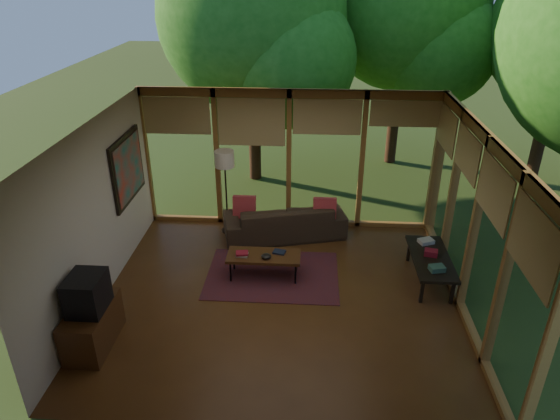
# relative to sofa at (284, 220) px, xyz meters

# --- Properties ---
(floor) EXTENTS (5.50, 5.50, 0.00)m
(floor) POSITION_rel_sofa_xyz_m (0.05, -2.00, -0.33)
(floor) COLOR brown
(floor) RESTS_ON ground
(ceiling) EXTENTS (5.50, 5.50, 0.00)m
(ceiling) POSITION_rel_sofa_xyz_m (0.05, -2.00, 2.37)
(ceiling) COLOR white
(ceiling) RESTS_ON ground
(wall_left) EXTENTS (0.04, 5.00, 2.70)m
(wall_left) POSITION_rel_sofa_xyz_m (-2.70, -2.00, 1.02)
(wall_left) COLOR beige
(wall_left) RESTS_ON ground
(wall_front) EXTENTS (5.50, 0.04, 2.70)m
(wall_front) POSITION_rel_sofa_xyz_m (0.05, -4.50, 1.02)
(wall_front) COLOR beige
(wall_front) RESTS_ON ground
(window_wall_back) EXTENTS (5.50, 0.12, 2.70)m
(window_wall_back) POSITION_rel_sofa_xyz_m (0.05, 0.50, 1.02)
(window_wall_back) COLOR olive
(window_wall_back) RESTS_ON ground
(window_wall_right) EXTENTS (0.12, 5.00, 2.70)m
(window_wall_right) POSITION_rel_sofa_xyz_m (2.80, -2.00, 1.02)
(window_wall_right) COLOR olive
(window_wall_right) RESTS_ON ground
(tree_nw) EXTENTS (4.05, 4.05, 5.69)m
(tree_nw) POSITION_rel_sofa_xyz_m (-0.87, 2.89, 3.33)
(tree_nw) COLOR #392214
(tree_nw) RESTS_ON ground
(tree_ne) EXTENTS (3.84, 3.84, 5.71)m
(tree_ne) POSITION_rel_sofa_xyz_m (2.55, 4.26, 3.45)
(tree_ne) COLOR #392214
(tree_ne) RESTS_ON ground
(rug) EXTENTS (2.19, 1.55, 0.01)m
(rug) POSITION_rel_sofa_xyz_m (-0.12, -1.39, -0.32)
(rug) COLOR maroon
(rug) RESTS_ON floor
(sofa) EXTENTS (2.41, 1.42, 0.66)m
(sofa) POSITION_rel_sofa_xyz_m (0.00, 0.00, 0.00)
(sofa) COLOR #36281B
(sofa) RESTS_ON floor
(pillow_left) EXTENTS (0.42, 0.23, 0.44)m
(pillow_left) POSITION_rel_sofa_xyz_m (-0.75, -0.05, 0.26)
(pillow_left) COLOR maroon
(pillow_left) RESTS_ON sofa
(pillow_right) EXTENTS (0.43, 0.23, 0.45)m
(pillow_right) POSITION_rel_sofa_xyz_m (0.75, -0.05, 0.26)
(pillow_right) COLOR maroon
(pillow_right) RESTS_ON sofa
(ct_book_lower) EXTENTS (0.20, 0.15, 0.03)m
(ct_book_lower) POSITION_rel_sofa_xyz_m (-0.61, -1.49, 0.11)
(ct_book_lower) COLOR #AFA89F
(ct_book_lower) RESTS_ON coffee_table
(ct_book_upper) EXTENTS (0.22, 0.17, 0.03)m
(ct_book_upper) POSITION_rel_sofa_xyz_m (-0.61, -1.49, 0.14)
(ct_book_upper) COLOR maroon
(ct_book_upper) RESTS_ON coffee_table
(ct_book_side) EXTENTS (0.22, 0.19, 0.03)m
(ct_book_side) POSITION_rel_sofa_xyz_m (-0.01, -1.36, 0.11)
(ct_book_side) COLOR black
(ct_book_side) RESTS_ON coffee_table
(ct_bowl) EXTENTS (0.16, 0.16, 0.07)m
(ct_bowl) POSITION_rel_sofa_xyz_m (-0.21, -1.54, 0.13)
(ct_bowl) COLOR black
(ct_bowl) RESTS_ON coffee_table
(media_cabinet) EXTENTS (0.50, 1.00, 0.60)m
(media_cabinet) POSITION_rel_sofa_xyz_m (-2.42, -3.22, -0.03)
(media_cabinet) COLOR #4D2C15
(media_cabinet) RESTS_ON floor
(television) EXTENTS (0.45, 0.55, 0.50)m
(television) POSITION_rel_sofa_xyz_m (-2.40, -3.22, 0.52)
(television) COLOR black
(television) RESTS_ON media_cabinet
(console_book_a) EXTENTS (0.26, 0.21, 0.08)m
(console_book_a) POSITION_rel_sofa_xyz_m (2.45, -1.77, 0.17)
(console_book_a) COLOR #355D4B
(console_book_a) RESTS_ON side_console
(console_book_b) EXTENTS (0.24, 0.20, 0.09)m
(console_book_b) POSITION_rel_sofa_xyz_m (2.45, -1.32, 0.17)
(console_book_b) COLOR maroon
(console_book_b) RESTS_ON side_console
(console_book_c) EXTENTS (0.29, 0.25, 0.07)m
(console_book_c) POSITION_rel_sofa_xyz_m (2.45, -0.92, 0.16)
(console_book_c) COLOR #AFA89F
(console_book_c) RESTS_ON side_console
(floor_lamp) EXTENTS (0.36, 0.36, 1.65)m
(floor_lamp) POSITION_rel_sofa_xyz_m (-1.11, 0.09, 1.08)
(floor_lamp) COLOR black
(floor_lamp) RESTS_ON floor
(coffee_table) EXTENTS (1.20, 0.50, 0.43)m
(coffee_table) POSITION_rel_sofa_xyz_m (-0.26, -1.44, 0.06)
(coffee_table) COLOR #4D2C15
(coffee_table) RESTS_ON floor
(side_console) EXTENTS (0.60, 1.40, 0.46)m
(side_console) POSITION_rel_sofa_xyz_m (2.45, -1.37, 0.08)
(side_console) COLOR black
(side_console) RESTS_ON floor
(wall_painting) EXTENTS (0.06, 1.35, 1.15)m
(wall_painting) POSITION_rel_sofa_xyz_m (-2.66, -0.60, 1.22)
(wall_painting) COLOR black
(wall_painting) RESTS_ON wall_left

